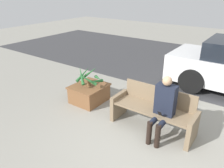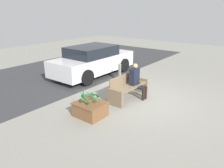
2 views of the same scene
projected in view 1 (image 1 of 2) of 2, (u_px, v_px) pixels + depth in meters
ground_plane at (148, 147)px, 4.22m from camera, size 30.00×30.00×0.00m
road_surface at (214, 68)px, 8.32m from camera, size 20.00×6.00×0.01m
bench at (154, 110)px, 4.65m from camera, size 1.80×0.60×0.88m
person_seated at (163, 106)px, 4.24m from camera, size 0.39×0.62×1.30m
planter_box at (89, 93)px, 5.82m from camera, size 0.81×0.91×0.46m
potted_plant at (89, 77)px, 5.64m from camera, size 0.70×0.73×0.51m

